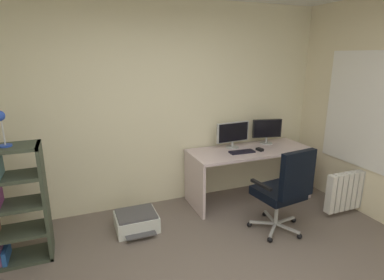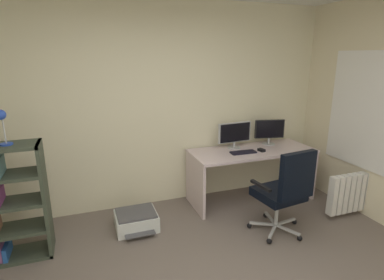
{
  "view_description": "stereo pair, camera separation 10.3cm",
  "coord_description": "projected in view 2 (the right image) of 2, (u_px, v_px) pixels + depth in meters",
  "views": [
    {
      "loc": [
        -0.9,
        -1.59,
        1.97
      ],
      "look_at": [
        0.34,
        1.58,
        1.04
      ],
      "focal_mm": 28.81,
      "sensor_mm": 36.0,
      "label": 1
    },
    {
      "loc": [
        -0.81,
        -1.62,
        1.97
      ],
      "look_at": [
        0.34,
        1.58,
        1.04
      ],
      "focal_mm": 28.81,
      "sensor_mm": 36.0,
      "label": 2
    }
  ],
  "objects": [
    {
      "name": "radiator",
      "position": [
        357.0,
        192.0,
        3.89
      ],
      "size": [
        0.86,
        0.1,
        0.5
      ],
      "color": "white",
      "rests_on": "ground"
    },
    {
      "name": "window_frame",
      "position": [
        375.0,
        113.0,
        3.66
      ],
      "size": [
        0.02,
        1.34,
        1.43
      ],
      "primitive_type": "cube",
      "color": "white"
    },
    {
      "name": "keyboard",
      "position": [
        243.0,
        152.0,
        4.06
      ],
      "size": [
        0.34,
        0.14,
        0.02
      ],
      "primitive_type": "cube",
      "rotation": [
        0.0,
        0.0,
        -0.03
      ],
      "color": "black",
      "rests_on": "desk"
    },
    {
      "name": "desk_lamp",
      "position": [
        2.0,
        121.0,
        2.78
      ],
      "size": [
        0.11,
        0.11,
        0.33
      ],
      "color": "#2446B6",
      "rests_on": "bookshelf"
    },
    {
      "name": "window_pane",
      "position": [
        375.0,
        113.0,
        3.66
      ],
      "size": [
        0.01,
        1.26,
        1.35
      ],
      "primitive_type": "cube",
      "color": "white"
    },
    {
      "name": "office_chair",
      "position": [
        285.0,
        189.0,
        3.37
      ],
      "size": [
        0.62,
        0.64,
        1.03
      ],
      "color": "#B7BABC",
      "rests_on": "ground"
    },
    {
      "name": "computer_mouse",
      "position": [
        261.0,
        150.0,
        4.13
      ],
      "size": [
        0.08,
        0.11,
        0.03
      ],
      "primitive_type": "cube",
      "rotation": [
        0.0,
        0.0,
        0.18
      ],
      "color": "black",
      "rests_on": "desk"
    },
    {
      "name": "wall_back",
      "position": [
        148.0,
        107.0,
        3.98
      ],
      "size": [
        4.95,
        0.1,
        2.66
      ],
      "primitive_type": "cube",
      "color": "beige",
      "rests_on": "ground"
    },
    {
      "name": "monitor_secondary",
      "position": [
        269.0,
        130.0,
        4.41
      ],
      "size": [
        0.43,
        0.18,
        0.36
      ],
      "color": "#B2B5B7",
      "rests_on": "desk"
    },
    {
      "name": "monitor_main",
      "position": [
        235.0,
        133.0,
        4.23
      ],
      "size": [
        0.5,
        0.18,
        0.36
      ],
      "color": "#B2B5B7",
      "rests_on": "desk"
    },
    {
      "name": "printer",
      "position": [
        136.0,
        220.0,
        3.62
      ],
      "size": [
        0.48,
        0.49,
        0.21
      ],
      "color": "silver",
      "rests_on": "ground"
    },
    {
      "name": "desk",
      "position": [
        252.0,
        162.0,
        4.25
      ],
      "size": [
        1.7,
        0.68,
        0.73
      ],
      "color": "silver",
      "rests_on": "ground"
    }
  ]
}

